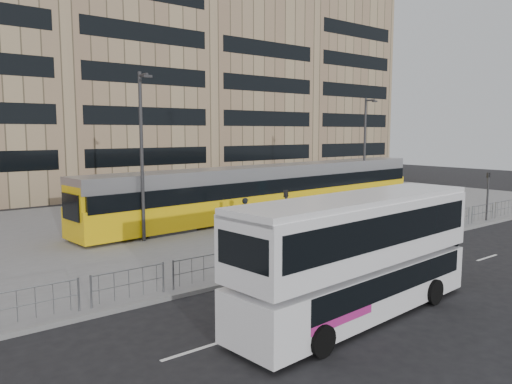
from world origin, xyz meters
TOP-DOWN VIEW (x-y plane):
  - ground at (0.00, 0.00)m, footprint 120.00×120.00m
  - plaza at (0.00, 12.00)m, footprint 64.00×24.00m
  - kerb at (0.00, 0.05)m, footprint 64.00×0.25m
  - building_row at (1.55, 34.27)m, footprint 70.40×18.40m
  - pedestrian_barrier at (2.00, 0.50)m, footprint 32.07×0.07m
  - road_markings at (1.00, -4.00)m, footprint 62.00×0.12m
  - double_decker_bus at (-4.51, -5.06)m, footprint 9.78×2.97m
  - tram at (5.93, 11.00)m, footprint 28.93×4.88m
  - station_sign at (4.00, 1.05)m, footprint 1.92×0.69m
  - ad_panel at (11.99, 1.70)m, footprint 0.81×0.13m
  - pedestrian at (0.48, 7.32)m, footprint 0.64×0.81m
  - traffic_light_west at (-1.73, 1.41)m, footprint 0.21×0.23m
  - traffic_light_east at (14.82, 0.50)m, footprint 0.22×0.24m
  - lamp_post_west at (-5.18, 8.60)m, footprint 0.45×1.04m
  - lamp_post_east at (14.81, 10.47)m, footprint 0.45×1.04m

SIDE VIEW (x-z plane):
  - ground at x=0.00m, z-range 0.00..0.00m
  - road_markings at x=1.00m, z-range 0.00..0.01m
  - kerb at x=0.00m, z-range -0.01..0.16m
  - plaza at x=0.00m, z-range 0.00..0.15m
  - pedestrian_barrier at x=2.00m, z-range 0.43..1.53m
  - ad_panel at x=11.99m, z-range 0.28..1.80m
  - pedestrian at x=0.48m, z-range 0.15..2.11m
  - station_sign at x=4.00m, z-range 0.59..2.88m
  - tram at x=5.93m, z-range 0.16..3.55m
  - double_decker_bus at x=-4.51m, z-range 0.16..4.01m
  - traffic_light_west at x=-1.73m, z-range 0.57..3.67m
  - traffic_light_east at x=14.82m, z-range 0.57..3.67m
  - lamp_post_east at x=14.81m, z-range 0.52..8.82m
  - lamp_post_west at x=-5.18m, z-range 0.53..9.21m
  - building_row at x=1.55m, z-range -2.69..28.51m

